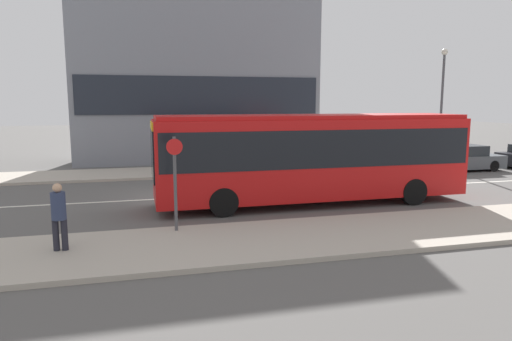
{
  "coord_description": "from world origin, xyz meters",
  "views": [
    {
      "loc": [
        -1.7,
        -17.43,
        3.68
      ],
      "look_at": [
        2.33,
        -1.83,
        1.25
      ],
      "focal_mm": 32.0,
      "sensor_mm": 36.0,
      "label": 1
    }
  ],
  "objects_px": {
    "bus_stop_sign": "(175,176)",
    "street_lamp": "(442,94)",
    "pedestrian_near_stop": "(59,213)",
    "parked_car_0": "(461,158)",
    "city_bus": "(312,153)"
  },
  "relations": [
    {
      "from": "bus_stop_sign",
      "to": "street_lamp",
      "type": "bearing_deg",
      "value": 33.26
    },
    {
      "from": "pedestrian_near_stop",
      "to": "street_lamp",
      "type": "distance_m",
      "value": 22.38
    },
    {
      "from": "bus_stop_sign",
      "to": "street_lamp",
      "type": "xyz_separation_m",
      "value": [
        16.07,
        10.54,
        2.48
      ]
    },
    {
      "from": "parked_car_0",
      "to": "pedestrian_near_stop",
      "type": "distance_m",
      "value": 21.08
    },
    {
      "from": "city_bus",
      "to": "street_lamp",
      "type": "height_order",
      "value": "street_lamp"
    },
    {
      "from": "parked_car_0",
      "to": "pedestrian_near_stop",
      "type": "xyz_separation_m",
      "value": [
        -18.82,
        -9.48,
        0.42
      ]
    },
    {
      "from": "pedestrian_near_stop",
      "to": "city_bus",
      "type": "bearing_deg",
      "value": 32.69
    },
    {
      "from": "city_bus",
      "to": "bus_stop_sign",
      "type": "distance_m",
      "value": 5.84
    },
    {
      "from": "pedestrian_near_stop",
      "to": "street_lamp",
      "type": "xyz_separation_m",
      "value": [
        18.91,
        11.57,
        3.08
      ]
    },
    {
      "from": "pedestrian_near_stop",
      "to": "bus_stop_sign",
      "type": "distance_m",
      "value": 3.08
    },
    {
      "from": "bus_stop_sign",
      "to": "city_bus",
      "type": "bearing_deg",
      "value": 28.98
    },
    {
      "from": "parked_car_0",
      "to": "bus_stop_sign",
      "type": "xyz_separation_m",
      "value": [
        -15.98,
        -8.46,
        1.02
      ]
    },
    {
      "from": "parked_car_0",
      "to": "city_bus",
      "type": "bearing_deg",
      "value": -152.63
    },
    {
      "from": "city_bus",
      "to": "pedestrian_near_stop",
      "type": "distance_m",
      "value": 8.87
    },
    {
      "from": "parked_car_0",
      "to": "street_lamp",
      "type": "distance_m",
      "value": 4.07
    }
  ]
}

